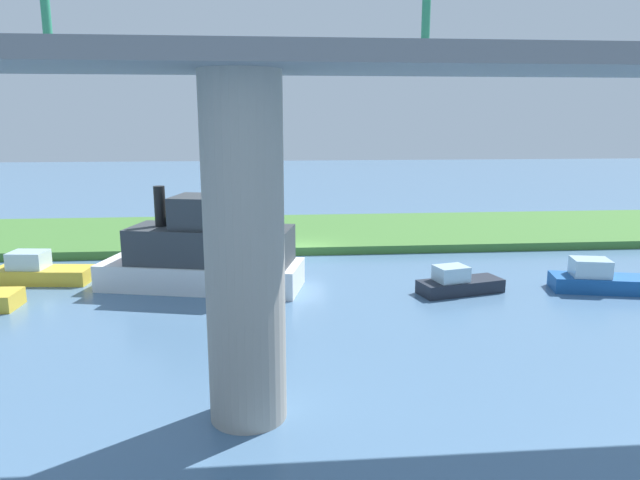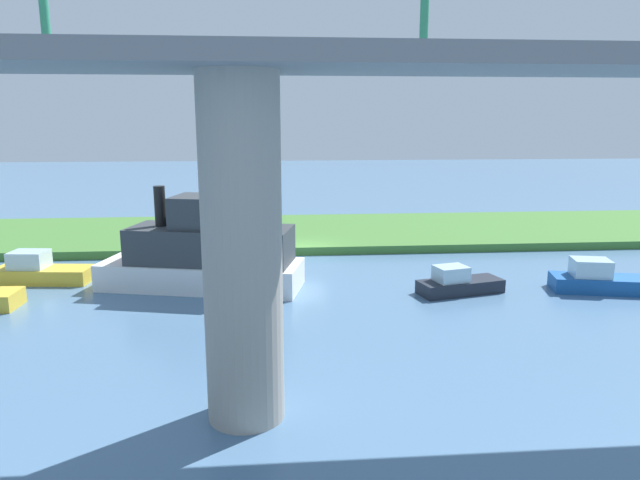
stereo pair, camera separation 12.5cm
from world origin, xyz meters
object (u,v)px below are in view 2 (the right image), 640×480
(motorboat_red, at_px, (600,280))
(motorboat_white, at_px, (458,283))
(mooring_post, at_px, (159,239))
(bridge_pylon, at_px, (242,253))
(person_on_bank, at_px, (218,228))
(riverboat_paddlewheel, at_px, (207,251))
(skiff_small, at_px, (40,271))

(motorboat_red, bearing_deg, motorboat_white, -2.19)
(mooring_post, bearing_deg, bridge_pylon, 106.82)
(person_on_bank, bearing_deg, motorboat_white, 137.21)
(bridge_pylon, relative_size, riverboat_paddlewheel, 0.91)
(bridge_pylon, bearing_deg, motorboat_white, -131.44)
(mooring_post, height_order, motorboat_white, mooring_post)
(mooring_post, relative_size, riverboat_paddlewheel, 0.09)
(riverboat_paddlewheel, xyz_separation_m, skiff_small, (8.48, -1.68, -1.25))
(skiff_small, height_order, motorboat_red, skiff_small)
(motorboat_white, distance_m, motorboat_red, 6.78)
(bridge_pylon, relative_size, motorboat_red, 1.88)
(riverboat_paddlewheel, xyz_separation_m, motorboat_red, (-18.49, 2.18, -1.26))
(bridge_pylon, height_order, motorboat_white, bridge_pylon)
(riverboat_paddlewheel, height_order, motorboat_red, riverboat_paddlewheel)
(mooring_post, bearing_deg, skiff_small, 49.39)
(person_on_bank, relative_size, motorboat_white, 0.33)
(mooring_post, xyz_separation_m, motorboat_white, (-15.39, 9.21, -0.48))
(motorboat_red, bearing_deg, mooring_post, -23.13)
(skiff_small, bearing_deg, bridge_pylon, 127.20)
(skiff_small, bearing_deg, mooring_post, -130.61)
(mooring_post, xyz_separation_m, skiff_small, (4.81, 5.61, -0.39))
(mooring_post, relative_size, motorboat_red, 0.18)
(riverboat_paddlewheel, bearing_deg, motorboat_red, 173.27)
(person_on_bank, xyz_separation_m, mooring_post, (3.32, 1.96, -0.25))
(riverboat_paddlewheel, relative_size, motorboat_white, 2.38)
(bridge_pylon, distance_m, motorboat_red, 19.63)
(motorboat_red, bearing_deg, skiff_small, -8.14)
(bridge_pylon, relative_size, person_on_bank, 6.60)
(motorboat_red, bearing_deg, riverboat_paddlewheel, -6.73)
(person_on_bank, distance_m, motorboat_white, 16.46)
(mooring_post, distance_m, riverboat_paddlewheel, 8.20)
(skiff_small, xyz_separation_m, motorboat_white, (-20.20, 3.60, -0.09))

